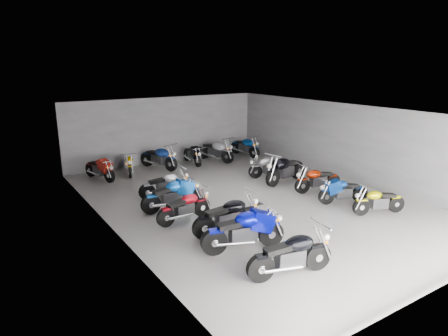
% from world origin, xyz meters
% --- Properties ---
extents(ground, '(14.00, 14.00, 0.00)m').
position_xyz_m(ground, '(0.00, 0.00, 0.00)').
color(ground, gray).
rests_on(ground, ground).
extents(wall_back, '(10.00, 0.10, 3.20)m').
position_xyz_m(wall_back, '(0.00, 7.00, 1.60)').
color(wall_back, gray).
rests_on(wall_back, ground).
extents(wall_left, '(0.10, 14.00, 3.20)m').
position_xyz_m(wall_left, '(-5.00, 0.00, 1.60)').
color(wall_left, gray).
rests_on(wall_left, ground).
extents(wall_right, '(0.10, 14.00, 3.20)m').
position_xyz_m(wall_right, '(5.00, 0.00, 1.60)').
color(wall_right, gray).
rests_on(wall_right, ground).
extents(ceiling, '(10.00, 14.00, 0.04)m').
position_xyz_m(ceiling, '(0.00, 0.00, 3.22)').
color(ceiling, black).
rests_on(ceiling, wall_back).
extents(drain_grate, '(0.32, 0.32, 0.01)m').
position_xyz_m(drain_grate, '(0.00, -0.50, 0.01)').
color(drain_grate, black).
rests_on(drain_grate, ground).
extents(motorcycle_left_a, '(2.17, 0.63, 0.96)m').
position_xyz_m(motorcycle_left_a, '(-2.34, -4.79, 0.52)').
color(motorcycle_left_a, black).
rests_on(motorcycle_left_a, ground).
extents(motorcycle_left_b, '(2.27, 0.74, 1.02)m').
position_xyz_m(motorcycle_left_b, '(-2.50, -3.14, 0.55)').
color(motorcycle_left_b, black).
rests_on(motorcycle_left_b, ground).
extents(motorcycle_left_c, '(2.20, 0.47, 0.97)m').
position_xyz_m(motorcycle_left_c, '(-2.26, -2.00, 0.53)').
color(motorcycle_left_c, black).
rests_on(motorcycle_left_c, ground).
extents(motorcycle_left_d, '(1.95, 0.45, 0.86)m').
position_xyz_m(motorcycle_left_d, '(-2.88, -0.50, 0.47)').
color(motorcycle_left_d, black).
rests_on(motorcycle_left_d, ground).
extents(motorcycle_left_e, '(2.17, 0.44, 0.95)m').
position_xyz_m(motorcycle_left_e, '(-2.76, 0.62, 0.52)').
color(motorcycle_left_e, black).
rests_on(motorcycle_left_e, ground).
extents(motorcycle_left_f, '(1.96, 0.44, 0.86)m').
position_xyz_m(motorcycle_left_f, '(-2.39, 1.97, 0.47)').
color(motorcycle_left_f, black).
rests_on(motorcycle_left_f, ground).
extents(motorcycle_right_b, '(1.79, 0.74, 0.82)m').
position_xyz_m(motorcycle_right_b, '(2.73, -3.40, 0.45)').
color(motorcycle_right_b, black).
rests_on(motorcycle_right_b, ground).
extents(motorcycle_right_c, '(1.79, 0.77, 0.82)m').
position_xyz_m(motorcycle_right_c, '(2.57, -2.06, 0.45)').
color(motorcycle_right_c, black).
rests_on(motorcycle_right_c, ground).
extents(motorcycle_right_d, '(1.98, 0.57, 0.88)m').
position_xyz_m(motorcycle_right_d, '(2.78, -0.63, 0.48)').
color(motorcycle_right_d, black).
rests_on(motorcycle_right_d, ground).
extents(motorcycle_right_e, '(2.35, 0.62, 1.04)m').
position_xyz_m(motorcycle_right_e, '(2.54, 0.94, 0.57)').
color(motorcycle_right_e, black).
rests_on(motorcycle_right_e, ground).
extents(motorcycle_right_f, '(1.91, 0.73, 0.87)m').
position_xyz_m(motorcycle_right_f, '(2.51, 1.91, 0.47)').
color(motorcycle_right_f, black).
rests_on(motorcycle_right_f, ground).
extents(motorcycle_back_a, '(0.71, 1.95, 0.88)m').
position_xyz_m(motorcycle_back_a, '(-3.76, 5.55, 0.48)').
color(motorcycle_back_a, black).
rests_on(motorcycle_back_a, ground).
extents(motorcycle_back_b, '(0.75, 1.88, 0.85)m').
position_xyz_m(motorcycle_back_b, '(-2.40, 5.73, 0.47)').
color(motorcycle_back_b, black).
rests_on(motorcycle_back_b, ground).
extents(motorcycle_back_c, '(0.95, 2.16, 0.99)m').
position_xyz_m(motorcycle_back_c, '(-0.93, 5.81, 0.54)').
color(motorcycle_back_c, black).
rests_on(motorcycle_back_c, ground).
extents(motorcycle_back_d, '(0.44, 1.97, 0.86)m').
position_xyz_m(motorcycle_back_d, '(0.83, 5.79, 0.47)').
color(motorcycle_back_d, black).
rests_on(motorcycle_back_d, ground).
extents(motorcycle_back_e, '(0.86, 2.22, 1.01)m').
position_xyz_m(motorcycle_back_e, '(2.08, 5.67, 0.55)').
color(motorcycle_back_e, black).
rests_on(motorcycle_back_e, ground).
extents(motorcycle_back_f, '(0.48, 2.17, 0.95)m').
position_xyz_m(motorcycle_back_f, '(3.97, 5.73, 0.52)').
color(motorcycle_back_f, black).
rests_on(motorcycle_back_f, ground).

